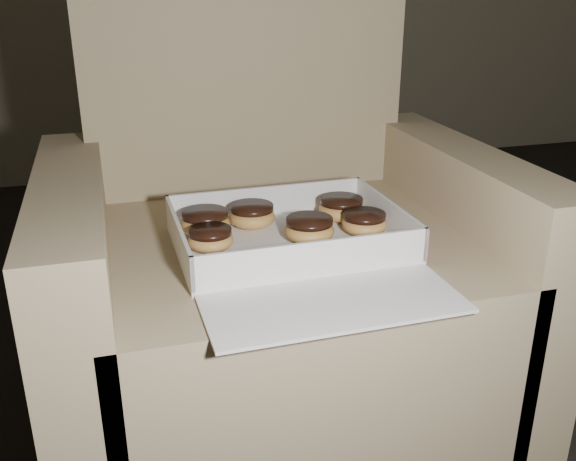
# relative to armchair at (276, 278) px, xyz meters

# --- Properties ---
(armchair) EXTENTS (0.80, 0.67, 0.83)m
(armchair) POSITION_rel_armchair_xyz_m (0.00, 0.00, 0.00)
(armchair) COLOR #8D805A
(armchair) RESTS_ON floor
(bakery_box) EXTENTS (0.37, 0.43, 0.06)m
(bakery_box) POSITION_rel_armchair_xyz_m (-0.00, -0.15, 0.12)
(bakery_box) COLOR white
(bakery_box) RESTS_ON armchair
(donut_a) EXTENTS (0.08, 0.08, 0.04)m
(donut_a) POSITION_rel_armchair_xyz_m (0.12, -0.11, 0.14)
(donut_a) COLOR #DE9E4D
(donut_a) RESTS_ON bakery_box
(donut_b) EXTENTS (0.08, 0.08, 0.04)m
(donut_b) POSITION_rel_armchair_xyz_m (-0.13, -0.04, 0.14)
(donut_b) COLOR #DE9E4D
(donut_b) RESTS_ON bakery_box
(donut_c) EXTENTS (0.08, 0.08, 0.04)m
(donut_c) POSITION_rel_armchair_xyz_m (-0.05, -0.03, 0.14)
(donut_c) COLOR #DE9E4D
(donut_c) RESTS_ON bakery_box
(donut_d) EXTENTS (0.07, 0.07, 0.04)m
(donut_d) POSITION_rel_armchair_xyz_m (-0.14, -0.11, 0.14)
(donut_d) COLOR #DE9E4D
(donut_d) RESTS_ON bakery_box
(donut_e) EXTENTS (0.08, 0.08, 0.04)m
(donut_e) POSITION_rel_armchair_xyz_m (0.03, -0.12, 0.14)
(donut_e) COLOR #DE9E4D
(donut_e) RESTS_ON bakery_box
(donut_f) EXTENTS (0.08, 0.08, 0.04)m
(donut_f) POSITION_rel_armchair_xyz_m (0.11, -0.04, 0.14)
(donut_f) COLOR #DE9E4D
(donut_f) RESTS_ON bakery_box
(crumb_a) EXTENTS (0.01, 0.01, 0.00)m
(crumb_a) POSITION_rel_armchair_xyz_m (-0.13, -0.19, 0.12)
(crumb_a) COLOR black
(crumb_a) RESTS_ON bakery_box
(crumb_b) EXTENTS (0.01, 0.01, 0.00)m
(crumb_b) POSITION_rel_armchair_xyz_m (0.13, -0.15, 0.12)
(crumb_b) COLOR black
(crumb_b) RESTS_ON bakery_box
(crumb_c) EXTENTS (0.01, 0.01, 0.00)m
(crumb_c) POSITION_rel_armchair_xyz_m (0.08, -0.14, 0.12)
(crumb_c) COLOR black
(crumb_c) RESTS_ON bakery_box
(crumb_d) EXTENTS (0.01, 0.01, 0.00)m
(crumb_d) POSITION_rel_armchair_xyz_m (-0.14, -0.21, 0.12)
(crumb_d) COLOR black
(crumb_d) RESTS_ON bakery_box
(crumb_e) EXTENTS (0.01, 0.01, 0.00)m
(crumb_e) POSITION_rel_armchair_xyz_m (-0.09, -0.20, 0.12)
(crumb_e) COLOR black
(crumb_e) RESTS_ON bakery_box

